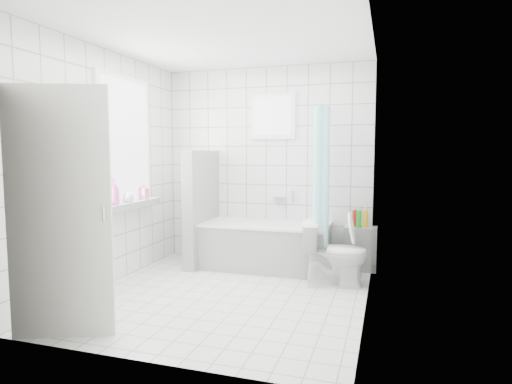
% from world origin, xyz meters
% --- Properties ---
extents(ground, '(3.00, 3.00, 0.00)m').
position_xyz_m(ground, '(0.00, 0.00, 0.00)').
color(ground, white).
rests_on(ground, ground).
extents(ceiling, '(3.00, 3.00, 0.00)m').
position_xyz_m(ceiling, '(0.00, 0.00, 2.60)').
color(ceiling, white).
rests_on(ceiling, ground).
extents(wall_back, '(2.80, 0.02, 2.60)m').
position_xyz_m(wall_back, '(0.00, 1.50, 1.30)').
color(wall_back, white).
rests_on(wall_back, ground).
extents(wall_front, '(2.80, 0.02, 2.60)m').
position_xyz_m(wall_front, '(0.00, -1.50, 1.30)').
color(wall_front, white).
rests_on(wall_front, ground).
extents(wall_left, '(0.02, 3.00, 2.60)m').
position_xyz_m(wall_left, '(-1.40, 0.00, 1.30)').
color(wall_left, white).
rests_on(wall_left, ground).
extents(wall_right, '(0.02, 3.00, 2.60)m').
position_xyz_m(wall_right, '(1.40, 0.00, 1.30)').
color(wall_right, white).
rests_on(wall_right, ground).
extents(window_left, '(0.01, 0.90, 1.40)m').
position_xyz_m(window_left, '(-1.35, 0.30, 1.60)').
color(window_left, white).
rests_on(window_left, wall_left).
extents(window_back, '(0.50, 0.01, 0.50)m').
position_xyz_m(window_back, '(0.10, 1.46, 1.95)').
color(window_back, white).
rests_on(window_back, wall_back).
extents(window_sill, '(0.18, 1.02, 0.08)m').
position_xyz_m(window_sill, '(-1.31, 0.30, 0.86)').
color(window_sill, white).
rests_on(window_sill, wall_left).
extents(door, '(0.76, 0.34, 2.00)m').
position_xyz_m(door, '(-0.88, -1.33, 1.00)').
color(door, silver).
rests_on(door, ground).
extents(bathtub, '(1.60, 0.77, 0.58)m').
position_xyz_m(bathtub, '(0.10, 1.12, 0.29)').
color(bathtub, white).
rests_on(bathtub, ground).
extents(partition_wall, '(0.15, 0.85, 1.50)m').
position_xyz_m(partition_wall, '(-0.76, 1.07, 0.75)').
color(partition_wall, white).
rests_on(partition_wall, ground).
extents(tiled_ledge, '(0.40, 0.24, 0.55)m').
position_xyz_m(tiled_ledge, '(1.26, 1.38, 0.28)').
color(tiled_ledge, white).
rests_on(tiled_ledge, ground).
extents(toilet, '(0.77, 0.53, 0.73)m').
position_xyz_m(toilet, '(1.03, 0.65, 0.36)').
color(toilet, white).
rests_on(toilet, ground).
extents(curtain_rod, '(0.02, 0.80, 0.02)m').
position_xyz_m(curtain_rod, '(0.84, 1.10, 2.00)').
color(curtain_rod, silver).
rests_on(curtain_rod, wall_back).
extents(shower_curtain, '(0.14, 0.48, 1.78)m').
position_xyz_m(shower_curtain, '(0.84, 0.97, 1.10)').
color(shower_curtain, '#53EFF4').
rests_on(shower_curtain, curtain_rod).
extents(tub_faucet, '(0.18, 0.06, 0.06)m').
position_xyz_m(tub_faucet, '(0.20, 1.46, 0.85)').
color(tub_faucet, silver).
rests_on(tub_faucet, wall_back).
extents(sill_bottles, '(0.14, 0.69, 0.28)m').
position_xyz_m(sill_bottles, '(-1.30, 0.19, 1.01)').
color(sill_bottles, '#FB61CC').
rests_on(sill_bottles, window_sill).
extents(ledge_bottles, '(0.19, 0.15, 0.22)m').
position_xyz_m(ledge_bottles, '(1.25, 1.33, 0.66)').
color(ledge_bottles, yellow).
rests_on(ledge_bottles, tiled_ledge).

